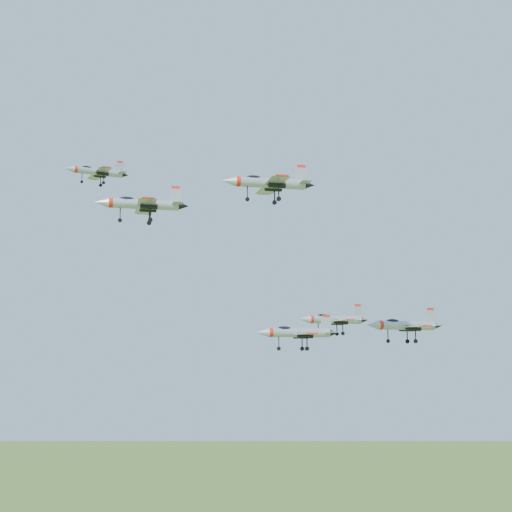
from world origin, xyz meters
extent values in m
cylinder|color=#A0A5AC|center=(-18.21, 15.64, 148.66)|extent=(7.98, 2.80, 1.14)
cone|color=#A0A5AC|center=(-22.85, 14.64, 148.66)|extent=(1.79, 1.45, 1.14)
cone|color=black|center=(-13.75, 16.62, 148.66)|extent=(1.41, 1.21, 0.97)
ellipsoid|color=black|center=(-20.10, 15.23, 149.09)|extent=(2.07, 1.21, 0.73)
cube|color=#A0A5AC|center=(-17.52, 13.28, 148.44)|extent=(2.80, 4.21, 0.12)
cube|color=#A0A5AC|center=(-18.56, 18.09, 148.44)|extent=(2.80, 4.21, 0.12)
cube|color=#A0A5AC|center=(-14.69, 16.41, 149.85)|extent=(1.31, 0.38, 1.85)
cube|color=red|center=(-14.69, 16.41, 150.82)|extent=(0.97, 0.33, 0.31)
cylinder|color=#A0A5AC|center=(-11.98, 0.99, 140.49)|extent=(10.14, 1.81, 1.46)
cone|color=#A0A5AC|center=(-18.03, 1.20, 140.49)|extent=(2.07, 1.53, 1.46)
cone|color=black|center=(-6.15, 0.79, 140.49)|extent=(1.61, 1.29, 1.24)
ellipsoid|color=black|center=(-14.44, 1.07, 141.04)|extent=(2.50, 1.13, 0.93)
cube|color=#A0A5AC|center=(-11.86, -2.16, 140.21)|extent=(2.75, 5.02, 0.16)
cube|color=#A0A5AC|center=(-11.64, 4.12, 140.21)|extent=(2.75, 5.02, 0.16)
cube|color=#A0A5AC|center=(-7.38, 0.83, 142.00)|extent=(1.69, 0.19, 2.35)
cube|color=red|center=(-7.38, 0.83, 143.24)|extent=(1.24, 0.20, 0.39)
cylinder|color=#A0A5AC|center=(1.55, -19.29, 139.64)|extent=(8.73, 1.56, 1.26)
cone|color=#A0A5AC|center=(-3.67, -19.10, 139.64)|extent=(1.78, 1.32, 1.26)
cone|color=black|center=(6.57, -19.46, 139.64)|extent=(1.39, 1.11, 1.07)
ellipsoid|color=black|center=(-0.58, -19.21, 140.11)|extent=(2.16, 0.98, 0.80)
cube|color=#A0A5AC|center=(1.64, -22.00, 139.40)|extent=(2.37, 4.32, 0.14)
cube|color=#A0A5AC|center=(1.83, -16.59, 139.40)|extent=(2.37, 4.32, 0.14)
cube|color=#A0A5AC|center=(5.50, -19.42, 140.94)|extent=(1.45, 0.17, 2.03)
cube|color=red|center=(5.50, -19.42, 142.00)|extent=(1.07, 0.17, 0.34)
cylinder|color=#A0A5AC|center=(20.42, 8.81, 124.46)|extent=(9.22, 2.04, 1.32)
cone|color=#A0A5AC|center=(14.95, 8.38, 124.46)|extent=(1.93, 1.46, 1.32)
cone|color=black|center=(25.68, 9.23, 124.46)|extent=(1.51, 1.23, 1.12)
ellipsoid|color=black|center=(18.19, 8.64, 124.96)|extent=(2.30, 1.12, 0.84)
cube|color=#A0A5AC|center=(20.84, 5.99, 124.21)|extent=(2.68, 4.64, 0.14)
cube|color=#A0A5AC|center=(20.39, 11.66, 124.21)|extent=(2.68, 4.64, 0.14)
cube|color=#A0A5AC|center=(24.57, 9.14, 125.83)|extent=(1.53, 0.24, 2.13)
cube|color=red|center=(24.57, 9.14, 126.95)|extent=(1.13, 0.23, 0.36)
cylinder|color=#A0A5AC|center=(6.34, -15.39, 121.46)|extent=(8.03, 1.16, 1.16)
cone|color=#A0A5AC|center=(1.53, -15.39, 121.46)|extent=(1.61, 1.16, 1.16)
cone|color=black|center=(10.98, -15.39, 121.46)|extent=(1.25, 0.99, 0.99)
ellipsoid|color=black|center=(4.38, -15.39, 121.90)|extent=(1.96, 0.83, 0.74)
cube|color=#A0A5AC|center=(6.52, -17.89, 121.24)|extent=(2.05, 3.93, 0.12)
cube|color=#A0A5AC|center=(6.52, -12.90, 121.24)|extent=(2.05, 3.93, 0.12)
cube|color=#A0A5AC|center=(10.00, -15.39, 122.66)|extent=(1.34, 0.11, 1.87)
cube|color=red|center=(10.00, -15.39, 123.64)|extent=(0.98, 0.13, 0.31)
cylinder|color=#A0A5AC|center=(26.29, -5.06, 123.01)|extent=(9.36, 2.14, 1.34)
cone|color=#A0A5AC|center=(20.74, -5.54, 123.01)|extent=(1.97, 1.50, 1.34)
cone|color=black|center=(31.63, -4.59, 123.01)|extent=(1.54, 1.26, 1.14)
ellipsoid|color=black|center=(24.03, -5.25, 123.51)|extent=(2.34, 1.16, 0.85)
cube|color=#A0A5AC|center=(26.74, -7.92, 122.75)|extent=(2.76, 4.73, 0.14)
cube|color=#A0A5AC|center=(26.24, -2.16, 122.75)|extent=(2.76, 4.73, 0.14)
cube|color=#A0A5AC|center=(30.50, -4.69, 124.40)|extent=(1.55, 0.26, 2.17)
cube|color=red|center=(30.50, -4.69, 125.53)|extent=(1.14, 0.24, 0.36)
camera|label=1|loc=(-21.52, -101.66, 118.54)|focal=50.00mm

